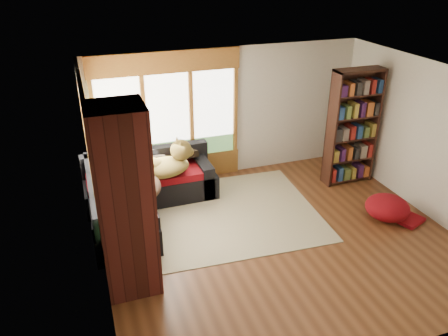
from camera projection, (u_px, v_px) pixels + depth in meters
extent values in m
plane|color=#512C16|center=(279.00, 236.00, 7.12)|extent=(5.50, 5.50, 0.00)
plane|color=white|center=(289.00, 79.00, 5.97)|extent=(5.50, 5.50, 0.00)
cube|color=silver|center=(228.00, 113.00, 8.66)|extent=(5.50, 0.04, 2.60)
cube|color=silver|center=(392.00, 266.00, 4.43)|extent=(5.50, 0.04, 2.60)
cube|color=silver|center=(94.00, 195.00, 5.74)|extent=(0.04, 5.00, 2.60)
cube|color=silver|center=(431.00, 142.00, 7.35)|extent=(0.04, 5.00, 2.60)
cube|color=#976126|center=(169.00, 118.00, 8.27)|extent=(2.82, 0.10, 1.90)
cube|color=white|center=(169.00, 118.00, 8.27)|extent=(2.54, 0.09, 1.62)
cube|color=#976126|center=(90.00, 155.00, 6.74)|extent=(0.10, 2.62, 1.90)
cube|color=white|center=(90.00, 155.00, 6.74)|extent=(0.09, 2.36, 1.62)
cube|color=#7E9A5D|center=(85.00, 114.00, 7.28)|extent=(0.03, 0.72, 0.90)
cube|color=#471914|center=(125.00, 203.00, 5.54)|extent=(0.70, 0.70, 2.60)
cube|color=black|center=(154.00, 184.00, 8.28)|extent=(2.20, 0.90, 0.42)
cube|color=black|center=(149.00, 158.00, 8.40)|extent=(2.20, 0.20, 0.38)
cube|color=black|center=(204.00, 172.00, 8.53)|extent=(0.20, 0.90, 0.60)
cube|color=maroon|center=(148.00, 175.00, 8.03)|extent=(1.90, 0.66, 0.12)
cube|color=black|center=(123.00, 207.00, 7.54)|extent=(0.90, 2.20, 0.42)
cube|color=black|center=(100.00, 190.00, 7.26)|extent=(0.20, 2.20, 0.38)
cube|color=black|center=(131.00, 234.00, 6.65)|extent=(0.90, 0.20, 0.60)
cube|color=maroon|center=(132.00, 202.00, 7.16)|extent=(0.66, 1.20, 0.12)
cube|color=maroon|center=(124.00, 177.00, 7.96)|extent=(0.66, 0.66, 0.12)
cube|color=beige|center=(217.00, 215.00, 7.70)|extent=(3.63, 2.85, 0.01)
cube|color=#371B12|center=(373.00, 125.00, 8.52)|extent=(0.04, 0.33, 2.28)
cube|color=#371B12|center=(331.00, 131.00, 8.25)|extent=(0.04, 0.33, 2.28)
cube|color=#371B12|center=(348.00, 125.00, 8.52)|extent=(0.98, 0.02, 2.28)
cube|color=#371B12|center=(345.00, 177.00, 8.86)|extent=(0.90, 0.31, 0.03)
cube|color=#371B12|center=(348.00, 158.00, 8.67)|extent=(0.90, 0.31, 0.03)
cube|color=#371B12|center=(351.00, 138.00, 8.48)|extent=(0.90, 0.31, 0.03)
cube|color=#371B12|center=(354.00, 116.00, 8.29)|extent=(0.90, 0.31, 0.03)
cube|color=#371B12|center=(357.00, 94.00, 8.09)|extent=(0.90, 0.31, 0.03)
cube|color=#371B12|center=(360.00, 71.00, 7.90)|extent=(0.90, 0.31, 0.03)
cube|color=#726659|center=(353.00, 128.00, 8.37)|extent=(0.86, 0.25, 2.12)
ellipsoid|color=maroon|center=(387.00, 207.00, 7.54)|extent=(0.85, 0.85, 0.41)
ellipsoid|color=olive|center=(163.00, 166.00, 7.71)|extent=(1.01, 0.72, 0.32)
sphere|color=olive|center=(181.00, 155.00, 7.78)|extent=(0.42, 0.42, 0.38)
cone|color=olive|center=(177.00, 148.00, 7.68)|extent=(0.16, 0.16, 0.16)
ellipsoid|color=black|center=(145.00, 186.00, 7.13)|extent=(0.63, 0.87, 0.27)
sphere|color=black|center=(144.00, 171.00, 7.33)|extent=(0.37, 0.37, 0.33)
cone|color=black|center=(144.00, 165.00, 7.23)|extent=(0.14, 0.14, 0.14)
cube|color=black|center=(185.00, 148.00, 8.42)|extent=(0.45, 0.12, 0.45)
cube|color=black|center=(155.00, 153.00, 8.24)|extent=(0.45, 0.12, 0.45)
cube|color=black|center=(107.00, 170.00, 7.58)|extent=(0.45, 0.12, 0.45)
cube|color=black|center=(114.00, 200.00, 6.65)|extent=(0.45, 0.12, 0.45)
cube|color=maroon|center=(122.00, 157.00, 8.06)|extent=(0.42, 0.12, 0.42)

